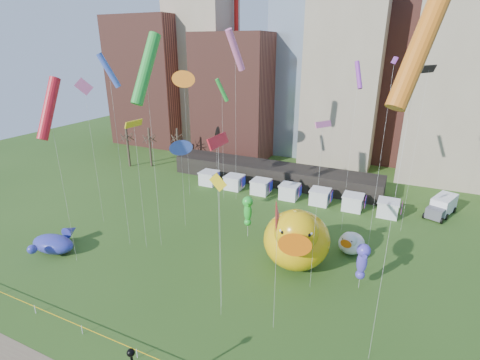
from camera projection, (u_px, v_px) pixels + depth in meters
The scene contains 30 objects.
ground at pixel (137, 358), 28.88m from camera, with size 160.00×160.00×0.00m, color #2B4E18.
skyline at pixel (339, 56), 72.18m from camera, with size 101.00×23.00×68.00m.
pavilion at pixel (273, 174), 65.49m from camera, with size 38.00×6.00×3.20m, color black.
vendor_tents at pixel (289, 192), 58.58m from camera, with size 33.24×2.80×2.40m.
bare_trees at pixel (151, 147), 73.86m from camera, with size 8.44×6.44×8.50m.
caution_tape at pixel (137, 351), 28.64m from camera, with size 50.00×0.06×0.90m.
big_duck at pixel (297, 238), 39.73m from camera, with size 9.27×10.99×7.84m.
small_duck at pixel (351, 242), 42.94m from camera, with size 3.57×4.36×3.16m.
seahorse_green at pixel (248, 209), 45.73m from camera, with size 1.70×1.95×5.74m.
seahorse_purple at pixel (362, 259), 35.93m from camera, with size 1.62×1.89×5.21m.
whale_inflatable at pixel (54, 243), 43.52m from camera, with size 5.80×7.18×2.45m.
box_truck at pixel (442, 206), 52.89m from camera, with size 4.43×6.77×2.71m.
kite_0 at pixel (218, 142), 28.90m from camera, with size 0.44×2.95×16.76m.
kite_1 at pixel (235, 50), 50.84m from camera, with size 2.27×3.52×25.73m.
kite_2 at pixel (216, 135), 55.83m from camera, with size 1.14×2.70×11.74m.
kite_3 at pixel (146, 69), 37.80m from camera, with size 2.18×4.55×24.85m.
kite_4 at pixel (134, 125), 39.44m from camera, with size 0.59×2.42×15.82m.
kite_5 at pixel (109, 71), 38.08m from camera, with size 2.03×1.91×22.81m.
kite_6 at pixel (184, 79), 53.96m from camera, with size 2.55×0.71×20.00m.
kite_7 at pixel (394, 65), 32.06m from camera, with size 0.69×1.94×22.54m.
kite_8 at pixel (278, 216), 28.14m from camera, with size 1.07×2.20×12.10m.
kite_9 at pixel (84, 91), 44.91m from camera, with size 1.50×1.70×19.79m.
kite_10 at pixel (429, 70), 41.35m from camera, with size 1.67×2.80×21.39m.
kite_11 at pixel (222, 90), 53.11m from camera, with size 1.92×1.78×19.02m.
kite_12 at pixel (218, 188), 29.09m from camera, with size 1.61×0.07×13.98m.
kite_13 at pixel (181, 148), 46.16m from camera, with size 1.61×1.60×12.20m.
kite_14 at pixel (420, 48), 20.62m from camera, with size 3.17×4.22×26.92m.
kite_15 at pixel (358, 76), 41.26m from camera, with size 1.53×1.78×21.85m.
kite_16 at pixel (49, 109), 35.72m from camera, with size 1.10×3.63×20.67m.
kite_17 at pixel (323, 128), 31.52m from camera, with size 1.22×1.60×17.30m.
Camera 1 is at (16.83, -16.43, 23.50)m, focal length 27.00 mm.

